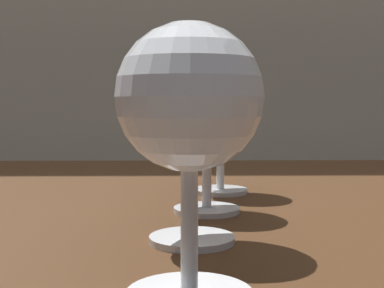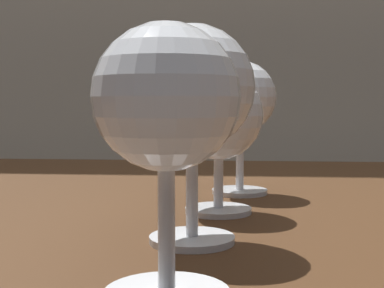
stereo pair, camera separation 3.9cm
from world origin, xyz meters
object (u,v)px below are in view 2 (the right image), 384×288
object	(u,v)px
wine_glass_white	(240,101)
wine_glass_chardonnay	(192,92)
wine_glass_empty	(166,108)
wine_glass_amber	(219,118)

from	to	relation	value
wine_glass_white	wine_glass_chardonnay	bearing A→B (deg)	-99.45
wine_glass_empty	wine_glass_white	size ratio (longest dim) A/B	0.96
wine_glass_empty	wine_glass_white	bearing A→B (deg)	83.23
wine_glass_empty	wine_glass_amber	distance (m)	0.23
wine_glass_chardonnay	wine_glass_white	bearing A→B (deg)	80.55
wine_glass_chardonnay	wine_glass_amber	distance (m)	0.11
wine_glass_empty	wine_glass_amber	xyz separation A→B (m)	(0.02, 0.23, -0.01)
wine_glass_amber	wine_glass_chardonnay	bearing A→B (deg)	-98.25
wine_glass_chardonnay	wine_glass_white	distance (m)	0.22
wine_glass_empty	wine_glass_chardonnay	distance (m)	0.12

